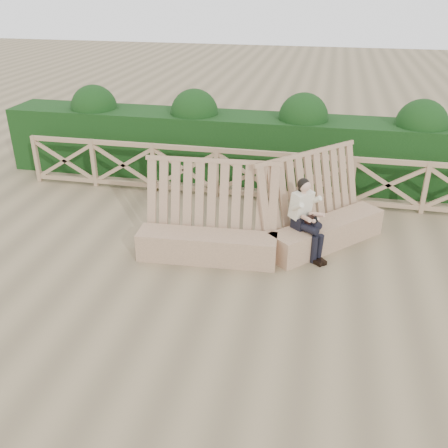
# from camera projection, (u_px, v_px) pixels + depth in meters

# --- Properties ---
(ground) EXTENTS (60.00, 60.00, 0.00)m
(ground) POSITION_uv_depth(u_px,v_px,m) (212.00, 286.00, 7.83)
(ground) COLOR brown
(ground) RESTS_ON ground
(bench) EXTENTS (4.16, 2.43, 1.62)m
(bench) POSITION_uv_depth(u_px,v_px,m) (267.00, 229.00, 8.67)
(bench) COLOR #83624A
(bench) RESTS_ON ground
(woman) EXTENTS (0.75, 0.73, 1.37)m
(woman) POSITION_uv_depth(u_px,v_px,m) (306.00, 214.00, 8.40)
(woman) COLOR black
(woman) RESTS_ON ground
(guardrail) EXTENTS (10.10, 0.09, 1.10)m
(guardrail) POSITION_uv_depth(u_px,v_px,m) (249.00, 175.00, 10.64)
(guardrail) COLOR #917154
(guardrail) RESTS_ON ground
(hedge) EXTENTS (12.00, 1.20, 1.50)m
(hedge) POSITION_uv_depth(u_px,v_px,m) (258.00, 149.00, 11.61)
(hedge) COLOR black
(hedge) RESTS_ON ground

